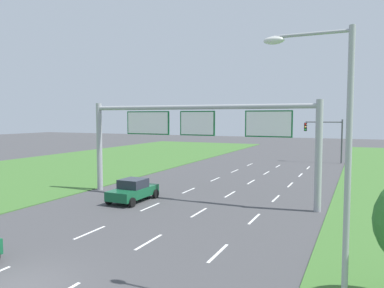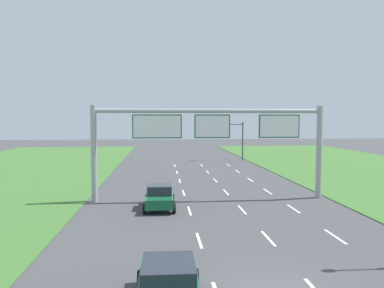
% 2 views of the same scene
% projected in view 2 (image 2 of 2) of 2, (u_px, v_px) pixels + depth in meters
% --- Properties ---
extents(lane_dashes_inner_left, '(0.14, 56.40, 0.01)m').
position_uv_depth(lane_dashes_inner_left, '(194.00, 223.00, 21.49)').
color(lane_dashes_inner_left, white).
rests_on(lane_dashes_inner_left, ground_plane).
extents(lane_dashes_inner_right, '(0.14, 56.40, 0.01)m').
position_uv_depth(lane_dashes_inner_right, '(253.00, 222.00, 21.79)').
color(lane_dashes_inner_right, white).
rests_on(lane_dashes_inner_right, ground_plane).
extents(lane_dashes_slip, '(0.14, 56.40, 0.01)m').
position_uv_depth(lane_dashes_slip, '(311.00, 221.00, 22.10)').
color(lane_dashes_slip, white).
rests_on(lane_dashes_slip, ground_plane).
extents(car_near_red, '(2.10, 4.14, 1.58)m').
position_uv_depth(car_near_red, '(160.00, 197.00, 25.21)').
color(car_near_red, '#145633').
rests_on(car_near_red, ground_plane).
extents(car_lead_silver, '(2.22, 4.16, 1.52)m').
position_uv_depth(car_lead_silver, '(168.00, 285.00, 11.77)').
color(car_lead_silver, '#145633').
rests_on(car_lead_silver, ground_plane).
extents(sign_gantry, '(17.24, 0.44, 7.00)m').
position_uv_depth(sign_gantry, '(211.00, 133.00, 27.56)').
color(sign_gantry, '#9EA0A5').
rests_on(sign_gantry, ground_plane).
extents(traffic_light_mast, '(4.76, 0.49, 5.60)m').
position_uv_depth(traffic_light_mast, '(230.00, 134.00, 54.89)').
color(traffic_light_mast, '#47494F').
rests_on(traffic_light_mast, ground_plane).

